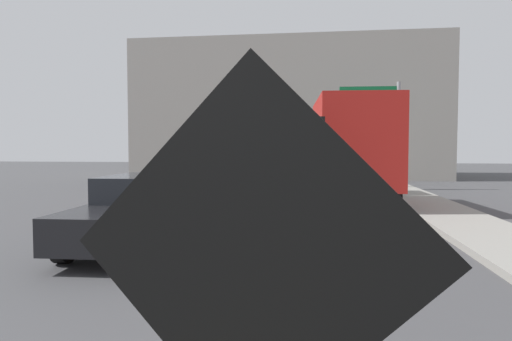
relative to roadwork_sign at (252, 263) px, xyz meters
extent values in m
cube|color=yellow|center=(-0.69, 2.90, -1.47)|extent=(0.14, 36.00, 0.01)
cube|color=orange|center=(0.00, 0.00, 0.05)|extent=(1.54, 0.27, 1.56)
cube|color=black|center=(0.00, -0.01, 0.05)|extent=(1.62, 0.27, 1.63)
cube|color=black|center=(0.00, 0.02, 0.05)|extent=(0.28, 0.05, 0.52)
cube|color=orange|center=(-0.24, 8.83, -1.25)|extent=(1.21, 1.87, 0.45)
cylinder|color=#4C4C4C|center=(-0.24, 8.83, -0.37)|extent=(0.10, 0.10, 1.30)
cube|color=black|center=(-0.24, 8.83, 0.75)|extent=(1.60, 0.18, 0.95)
sphere|color=yellow|center=(0.30, 8.92, 0.75)|extent=(0.09, 0.09, 0.09)
sphere|color=yellow|center=(0.00, 8.90, 0.75)|extent=(0.09, 0.09, 0.09)
sphere|color=yellow|center=(-0.30, 8.88, 0.75)|extent=(0.09, 0.09, 0.09)
sphere|color=yellow|center=(-0.60, 8.86, 0.75)|extent=(0.09, 0.09, 0.09)
sphere|color=yellow|center=(-0.76, 8.85, 0.93)|extent=(0.09, 0.09, 0.09)
sphere|color=yellow|center=(-0.76, 8.85, 0.57)|extent=(0.09, 0.09, 0.09)
cube|color=black|center=(1.50, 13.67, -0.90)|extent=(1.97, 6.81, 0.25)
cube|color=silver|center=(1.37, 16.09, 0.18)|extent=(2.41, 2.01, 1.90)
cube|color=red|center=(1.56, 12.64, 0.63)|extent=(2.55, 4.70, 2.80)
cylinder|color=black|center=(0.28, 15.90, -1.02)|extent=(0.33, 0.91, 0.90)
cylinder|color=black|center=(2.49, 16.01, -1.02)|extent=(0.33, 0.91, 0.90)
cylinder|color=black|center=(0.51, 11.59, -1.02)|extent=(0.33, 0.91, 0.90)
cylinder|color=black|center=(2.71, 11.71, -1.02)|extent=(0.33, 0.91, 0.90)
cube|color=black|center=(-3.04, 6.67, -0.89)|extent=(2.08, 4.80, 0.60)
cube|color=black|center=(-3.05, 6.91, -0.34)|extent=(1.76, 2.19, 0.50)
cylinder|color=black|center=(-2.07, 5.14, -1.14)|extent=(0.24, 0.67, 0.66)
cylinder|color=black|center=(-3.90, 5.07, -1.14)|extent=(0.24, 0.67, 0.66)
cylinder|color=black|center=(-2.18, 8.27, -1.14)|extent=(0.24, 0.67, 0.66)
cylinder|color=black|center=(-4.01, 8.20, -1.14)|extent=(0.24, 0.67, 0.66)
cylinder|color=gray|center=(4.22, 19.19, 1.03)|extent=(0.18, 0.18, 5.00)
cube|color=#0F6033|center=(2.82, 19.12, 2.68)|extent=(2.60, 0.19, 1.30)
cube|color=white|center=(2.82, 19.15, 2.68)|extent=(1.82, 0.10, 0.18)
cube|color=gray|center=(-1.36, 29.17, 2.96)|extent=(19.97, 8.65, 8.85)
cube|color=black|center=(-0.38, 4.17, -1.46)|extent=(0.36, 0.36, 0.03)
cone|color=#EA5B0C|center=(-0.38, 4.17, -1.09)|extent=(0.28, 0.28, 0.70)
cylinder|color=white|center=(-0.38, 4.17, -1.06)|extent=(0.19, 0.19, 0.08)
cube|color=black|center=(-0.54, 6.64, -1.46)|extent=(0.36, 0.36, 0.03)
cone|color=orange|center=(-0.54, 6.64, -1.17)|extent=(0.28, 0.28, 0.55)
cylinder|color=white|center=(-0.54, 6.64, -1.14)|extent=(0.19, 0.19, 0.08)
camera|label=1|loc=(0.24, -1.74, 0.47)|focal=30.63mm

